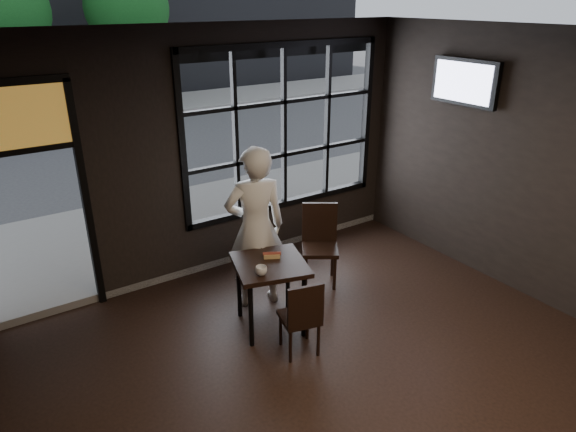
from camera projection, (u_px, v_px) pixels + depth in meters
floor at (390, 432)px, 4.45m from camera, size 6.00×7.00×0.02m
ceiling at (431, 41)px, 3.18m from camera, size 6.00×7.00×0.02m
window_frame at (284, 129)px, 7.03m from camera, size 3.06×0.12×2.28m
stained_transom at (8, 118)px, 5.12m from camera, size 1.20×0.06×0.70m
street_asphalt at (9, 82)px, 22.80m from camera, size 60.00×41.00×0.04m
cafe_table at (270, 294)px, 5.72m from camera, size 0.94×0.94×0.82m
chair_near at (299, 315)px, 5.30m from camera, size 0.46×0.46×0.88m
chair_window at (320, 247)px, 6.56m from camera, size 0.63×0.63×1.04m
man at (255, 228)px, 5.97m from camera, size 0.82×0.64×1.97m
hotdog at (272, 255)px, 5.65m from camera, size 0.21×0.17×0.06m
cup at (261, 271)px, 5.29m from camera, size 0.16×0.16×0.10m
tv at (465, 82)px, 6.47m from camera, size 0.11×0.99×0.58m
navy_car at (49, 106)px, 13.43m from camera, size 4.63×2.16×1.47m
tree_left at (1, 12)px, 14.11m from camera, size 2.57×2.57×4.38m
tree_right at (127, 8)px, 16.03m from camera, size 2.61×2.61×4.45m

